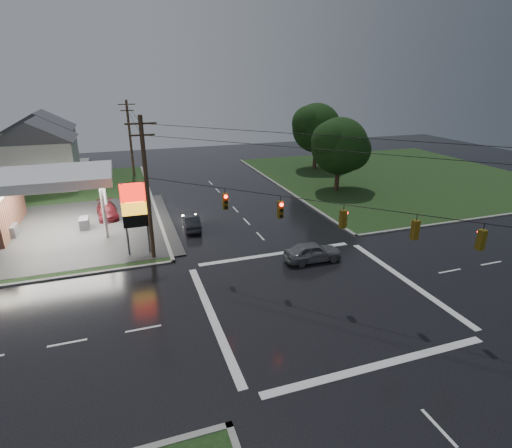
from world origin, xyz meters
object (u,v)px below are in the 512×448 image
object	(u,v)px
pylon_sign	(135,207)
car_crossing	(313,252)
tree_ne_near	(340,146)
car_north	(192,222)
utility_pole_n	(130,138)
house_far	(42,140)
utility_pole_nw	(147,188)
car_pump	(107,211)
house_near	(37,153)
tree_ne_far	(317,128)

from	to	relation	value
pylon_sign	car_crossing	distance (m)	14.20
tree_ne_near	car_north	bearing A→B (deg)	-159.67
car_north	tree_ne_near	bearing A→B (deg)	-155.23
utility_pole_n	pylon_sign	bearing A→B (deg)	-92.08
house_far	tree_ne_near	bearing A→B (deg)	-35.77
utility_pole_nw	car_pump	size ratio (longest dim) A/B	2.34
pylon_sign	utility_pole_n	size ratio (longest dim) A/B	0.57
utility_pole_n	house_near	xyz separation A→B (m)	(-11.45, -2.00, -1.06)
car_crossing	house_near	bearing A→B (deg)	38.26
tree_ne_far	car_pump	xyz separation A→B (m)	(-30.15, -13.09, -5.50)
tree_ne_far	utility_pole_n	bearing A→B (deg)	171.45
car_pump	house_far	bearing A→B (deg)	103.12
pylon_sign	car_pump	size ratio (longest dim) A/B	1.27
pylon_sign	tree_ne_near	xyz separation A→B (m)	(24.64, 11.49, 1.55)
utility_pole_n	car_crossing	world-z (taller)	utility_pole_n
car_crossing	car_pump	distance (m)	22.03
utility_pole_nw	tree_ne_near	bearing A→B (deg)	27.86
utility_pole_n	house_near	distance (m)	11.67
tree_ne_far	car_north	xyz separation A→B (m)	(-22.65, -19.28, -5.51)
utility_pole_n	tree_ne_far	xyz separation A→B (m)	(26.65, -4.01, 0.71)
house_near	car_north	bearing A→B (deg)	-54.02
house_near	tree_ne_far	world-z (taller)	tree_ne_far
utility_pole_n	house_far	bearing A→B (deg)	141.23
house_far	car_pump	distance (m)	28.78
utility_pole_nw	car_crossing	xyz separation A→B (m)	(11.64, -4.60, -4.95)
pylon_sign	utility_pole_nw	bearing A→B (deg)	-45.00
utility_pole_n	house_near	bearing A→B (deg)	-170.09
tree_ne_far	car_pump	bearing A→B (deg)	-156.53
house_far	car_pump	bearing A→B (deg)	-71.72
tree_ne_far	car_crossing	distance (m)	33.18
house_far	utility_pole_n	bearing A→B (deg)	-38.77
pylon_sign	car_crossing	world-z (taller)	pylon_sign
utility_pole_nw	tree_ne_far	size ratio (longest dim) A/B	1.12
house_near	car_pump	world-z (taller)	house_near
car_north	tree_ne_far	bearing A→B (deg)	-135.16
pylon_sign	car_pump	world-z (taller)	pylon_sign
tree_ne_near	car_north	size ratio (longest dim) A/B	2.20
pylon_sign	tree_ne_far	bearing A→B (deg)	40.35
car_pump	pylon_sign	bearing A→B (deg)	-81.65
car_crossing	utility_pole_nw	bearing A→B (deg)	70.12
car_pump	car_north	bearing A→B (deg)	-44.67
car_crossing	house_far	bearing A→B (deg)	30.87
house_near	house_far	world-z (taller)	same
house_far	car_crossing	size ratio (longest dim) A/B	2.46
house_near	tree_ne_near	size ratio (longest dim) A/B	1.23
car_crossing	tree_ne_far	bearing A→B (deg)	-25.63
car_crossing	car_pump	size ratio (longest dim) A/B	0.96
house_far	tree_ne_far	distance (m)	41.57
car_north	car_pump	size ratio (longest dim) A/B	0.87
utility_pole_nw	car_crossing	size ratio (longest dim) A/B	2.45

